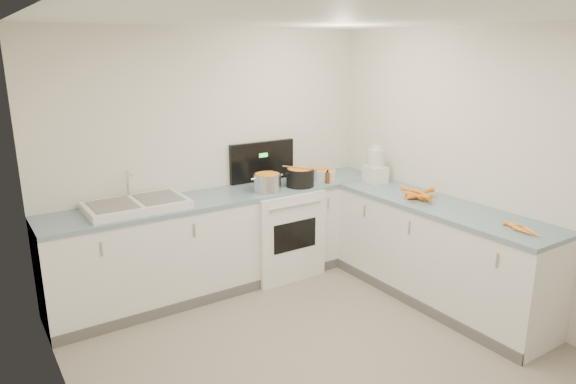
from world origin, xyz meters
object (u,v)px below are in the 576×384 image
steel_pot (267,184)px  extract_bottle (327,178)px  black_pot (300,179)px  mixing_bowl (325,174)px  sink (137,205)px  food_processor (376,166)px  stove (277,229)px  spice_jar (329,178)px

steel_pot → extract_bottle: bearing=-5.9°
black_pot → mixing_bowl: (0.39, 0.10, -0.03)m
sink → food_processor: food_processor is taller
stove → spice_jar: bearing=-18.3°
sink → steel_pot: bearing=-6.4°
stove → mixing_bowl: stove is taller
extract_bottle → food_processor: size_ratio=0.30×
steel_pot → black_pot: bearing=-1.6°
sink → food_processor: 2.46m
sink → spice_jar: 2.00m
sink → spice_jar: sink is taller
sink → steel_pot: sink is taller
stove → steel_pot: (-0.19, -0.13, 0.55)m
black_pot → extract_bottle: size_ratio=2.38×
mixing_bowl → sink: bearing=178.4°
stove → sink: stove is taller
stove → sink: 1.54m
steel_pot → extract_bottle: (0.69, -0.07, -0.02)m
steel_pot → food_processor: 1.20m
extract_bottle → spice_jar: 0.04m
stove → spice_jar: (0.54, -0.18, 0.52)m
steel_pot → mixing_bowl: size_ratio=1.14×
sink → food_processor: bearing=-10.3°
steel_pot → black_pot: size_ratio=0.96×
stove → black_pot: 0.60m
sink → extract_bottle: (1.95, -0.21, 0.02)m
food_processor → steel_pot: bearing=165.5°
black_pot → mixing_bowl: bearing=13.8°
sink → food_processor: (2.42, -0.44, 0.13)m
steel_pot → mixing_bowl: bearing=6.2°
mixing_bowl → spice_jar: size_ratio=2.36×
steel_pot → spice_jar: steel_pot is taller
extract_bottle → black_pot: bearing=168.9°
black_pot → mixing_bowl: size_ratio=1.20×
steel_pot → black_pot: 0.39m
food_processor → stove: bearing=156.3°
sink → extract_bottle: bearing=-6.2°
stove → black_pot: size_ratio=4.79×
extract_bottle → spice_jar: bearing=23.6°
steel_pot → spice_jar: size_ratio=2.70×
steel_pot → food_processor: size_ratio=0.69×
black_pot → extract_bottle: 0.31m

